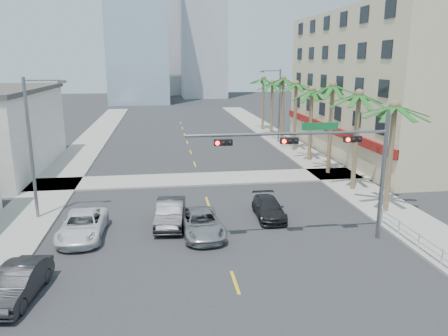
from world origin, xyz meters
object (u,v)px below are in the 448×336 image
object	(u,v)px
car_parked_mid	(18,283)
car_lane_right	(269,208)
traffic_signal_mast	(329,154)
car_parked_far	(83,226)
car_lane_left	(170,213)
car_lane_center	(201,223)

from	to	relation	value
car_parked_mid	car_lane_right	world-z (taller)	car_parked_mid
traffic_signal_mast	car_parked_far	bearing A→B (deg)	169.45
traffic_signal_mast	car_parked_far	distance (m)	14.49
car_lane_left	car_lane_right	distance (m)	6.38
car_lane_center	car_parked_mid	bearing A→B (deg)	-148.63
traffic_signal_mast	car_lane_left	bearing A→B (deg)	155.98
car_parked_mid	car_lane_center	distance (m)	10.31
car_lane_center	car_lane_right	size ratio (longest dim) A/B	1.16
car_parked_far	car_lane_right	bearing A→B (deg)	9.75
car_lane_left	car_lane_center	bearing A→B (deg)	-40.29
traffic_signal_mast	car_parked_mid	bearing A→B (deg)	-165.26
car_lane_left	car_lane_center	distance (m)	2.53
car_parked_far	car_lane_right	world-z (taller)	car_parked_far
car_lane_left	car_lane_center	xyz separation A→B (m)	(1.76, -1.82, -0.10)
traffic_signal_mast	car_parked_mid	distance (m)	16.29
car_parked_mid	car_lane_right	distance (m)	15.40
traffic_signal_mast	car_lane_right	bearing A→B (deg)	117.14
car_lane_left	car_lane_right	size ratio (longest dim) A/B	1.11
car_parked_far	car_parked_mid	bearing A→B (deg)	-102.64
traffic_signal_mast	car_lane_left	size ratio (longest dim) A/B	2.33
car_parked_mid	car_lane_right	size ratio (longest dim) A/B	1.02
car_parked_far	car_lane_left	size ratio (longest dim) A/B	1.08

